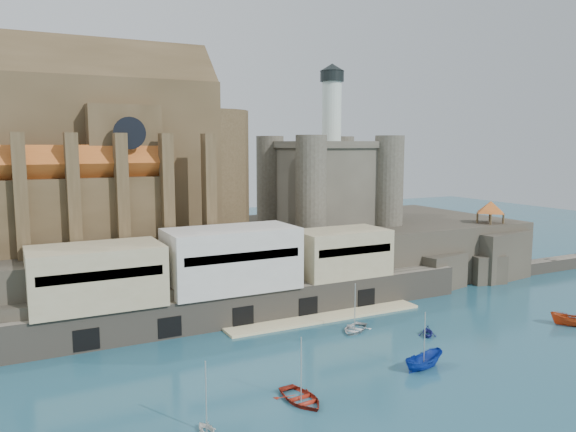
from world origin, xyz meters
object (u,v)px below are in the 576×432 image
at_px(church, 100,160).
at_px(boat_0, 301,401).
at_px(castle_keep, 328,178).
at_px(pavilion, 491,208).
at_px(boat_2, 424,368).

height_order(church, boat_0, church).
distance_m(castle_keep, boat_0, 56.20).
xyz_separation_m(church, castle_keep, (40.21, -0.78, -3.81)).
bearing_deg(pavilion, castle_keep, 149.82).
distance_m(castle_keep, pavilion, 30.50).
xyz_separation_m(church, boat_0, (10.73, -44.99, -22.13)).
bearing_deg(boat_0, castle_keep, 51.84).
distance_m(church, boat_0, 51.27).
relative_size(castle_keep, boat_0, 4.95).
height_order(pavilion, boat_0, pavilion).
xyz_separation_m(pavilion, boat_2, (-39.61, -28.34, -12.73)).
height_order(church, pavilion, church).
bearing_deg(castle_keep, boat_2, -107.49).
xyz_separation_m(church, pavilion, (66.13, -15.85, -9.40)).
height_order(pavilion, boat_2, pavilion).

